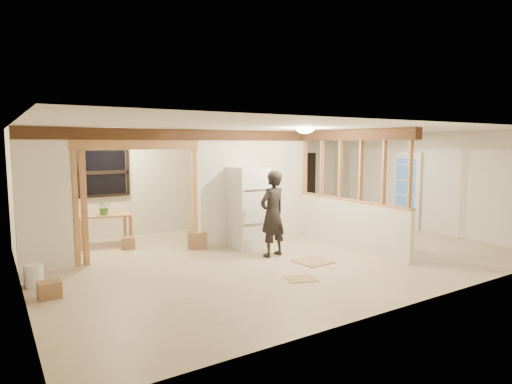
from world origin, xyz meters
TOP-DOWN VIEW (x-y plane):
  - floor at (0.00, 0.00)m, footprint 9.00×6.50m
  - ceiling at (0.00, 0.00)m, footprint 9.00×6.50m
  - wall_back at (0.00, 3.25)m, footprint 9.00×0.01m
  - wall_front at (0.00, -3.25)m, footprint 9.00×0.01m
  - wall_left at (-4.50, 0.00)m, footprint 0.01×6.50m
  - wall_right at (4.50, 0.00)m, footprint 0.01×6.50m
  - partition_left_stub at (-4.05, 1.20)m, footprint 0.90×0.12m
  - partition_center at (0.20, 1.20)m, footprint 2.80×0.12m
  - doorway_frame at (-2.40, 1.20)m, footprint 2.46×0.14m
  - header_beam_back at (-1.00, 1.20)m, footprint 7.00×0.18m
  - header_beam_right at (1.60, -0.40)m, footprint 0.18×3.30m
  - pony_wall at (1.60, -0.40)m, footprint 0.12×3.20m
  - stud_partition at (1.60, -0.40)m, footprint 0.14×3.20m
  - window_back at (-2.60, 3.17)m, footprint 1.12×0.10m
  - french_door at (4.42, 0.40)m, footprint 0.12×0.86m
  - ceiling_dome_main at (0.30, -0.50)m, footprint 0.36×0.36m
  - ceiling_dome_util at (-2.50, 2.30)m, footprint 0.32×0.32m
  - hanging_bulb at (-2.00, 1.60)m, footprint 0.07×0.07m
  - refrigerator at (-0.18, 0.80)m, footprint 0.71×0.69m
  - woman at (-0.18, -0.12)m, footprint 0.69×0.53m
  - work_table at (-2.78, 2.50)m, footprint 1.19×0.77m
  - potted_plant at (-2.78, 2.42)m, footprint 0.32×0.28m
  - shop_vac at (-3.42, 2.50)m, footprint 0.51×0.51m
  - bookshelf at (2.92, 3.02)m, footprint 0.97×0.32m
  - bucket at (-4.33, 0.34)m, footprint 0.33×0.33m
  - box_util_a at (-1.16, 1.26)m, footprint 0.50×0.47m
  - box_util_b at (-2.42, 2.00)m, footprint 0.33×0.33m
  - box_front at (-4.19, -0.34)m, footprint 0.32×0.27m
  - floor_panel_near at (0.21, -0.88)m, footprint 0.63×0.63m
  - floor_panel_far at (-0.61, -1.57)m, footprint 0.56×0.49m

SIDE VIEW (x-z plane):
  - floor at x=0.00m, z-range -0.01..0.00m
  - floor_panel_far at x=-0.61m, z-range 0.00..0.02m
  - floor_panel_near at x=0.21m, z-range 0.00..0.02m
  - box_front at x=-4.19m, z-range 0.00..0.25m
  - box_util_b at x=-2.42m, z-range 0.00..0.25m
  - box_util_a at x=-1.16m, z-range 0.00..0.34m
  - bucket at x=-4.33m, z-range 0.00..0.35m
  - shop_vac at x=-3.42m, z-range 0.00..0.55m
  - work_table at x=-2.78m, z-range 0.00..0.69m
  - pony_wall at x=1.60m, z-range 0.00..1.00m
  - woman at x=-0.18m, z-range 0.00..1.69m
  - refrigerator at x=-0.18m, z-range 0.00..1.72m
  - potted_plant at x=-2.78m, z-range 0.69..1.02m
  - bookshelf at x=2.92m, z-range 0.00..1.94m
  - french_door at x=4.42m, z-range 0.00..2.00m
  - doorway_frame at x=-2.40m, z-range 0.00..2.20m
  - wall_back at x=0.00m, z-range 0.00..2.50m
  - wall_front at x=0.00m, z-range 0.00..2.50m
  - wall_left at x=-4.50m, z-range 0.00..2.50m
  - wall_right at x=4.50m, z-range 0.00..2.50m
  - partition_left_stub at x=-4.05m, z-range 0.00..2.50m
  - partition_center at x=0.20m, z-range 0.00..2.50m
  - window_back at x=-2.60m, z-range 1.00..2.10m
  - stud_partition at x=1.60m, z-range 1.00..2.32m
  - hanging_bulb at x=-2.00m, z-range 2.15..2.22m
  - header_beam_back at x=-1.00m, z-range 2.27..2.49m
  - header_beam_right at x=1.60m, z-range 2.27..2.49m
  - ceiling_dome_main at x=0.30m, z-range 2.40..2.56m
  - ceiling_dome_util at x=-2.50m, z-range 2.41..2.55m
  - ceiling at x=0.00m, z-range 2.50..2.50m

